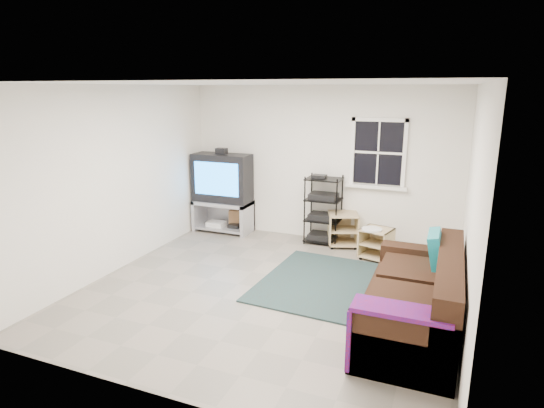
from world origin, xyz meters
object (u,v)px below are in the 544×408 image
at_px(side_table_left, 343,228).
at_px(sofa, 416,302).
at_px(tv_unit, 223,186).
at_px(side_table_right, 377,241).
at_px(av_rack, 323,214).

bearing_deg(side_table_left, sofa, -60.69).
xyz_separation_m(tv_unit, side_table_right, (2.83, -0.35, -0.56)).
xyz_separation_m(av_rack, side_table_left, (0.34, 0.01, -0.20)).
relative_size(av_rack, sofa, 0.54).
relative_size(side_table_left, sofa, 0.28).
height_order(av_rack, sofa, av_rack).
relative_size(side_table_right, sofa, 0.25).
distance_m(av_rack, sofa, 2.99).
relative_size(tv_unit, av_rack, 1.32).
height_order(av_rack, side_table_right, av_rack).
height_order(tv_unit, side_table_right, tv_unit).
relative_size(tv_unit, side_table_left, 2.54).
xyz_separation_m(tv_unit, side_table_left, (2.20, 0.06, -0.54)).
distance_m(side_table_left, side_table_right, 0.75).
bearing_deg(tv_unit, sofa, -33.76).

